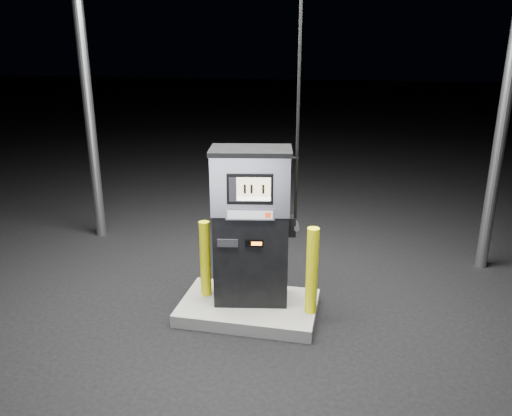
# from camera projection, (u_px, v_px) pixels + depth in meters

# --- Properties ---
(ground) EXTENTS (80.00, 80.00, 0.00)m
(ground) POSITION_uv_depth(u_px,v_px,m) (249.00, 313.00, 5.97)
(ground) COLOR black
(ground) RESTS_ON ground
(pump_island) EXTENTS (1.60, 1.00, 0.15)m
(pump_island) POSITION_uv_depth(u_px,v_px,m) (249.00, 308.00, 5.95)
(pump_island) COLOR slate
(pump_island) RESTS_ON ground
(fuel_dispenser) EXTENTS (1.05, 0.69, 3.80)m
(fuel_dispenser) POSITION_uv_depth(u_px,v_px,m) (251.00, 225.00, 5.71)
(fuel_dispenser) COLOR black
(fuel_dispenser) RESTS_ON pump_island
(bollard_left) EXTENTS (0.13, 0.13, 0.94)m
(bollard_left) POSITION_uv_depth(u_px,v_px,m) (205.00, 259.00, 5.96)
(bollard_left) COLOR #E8E90C
(bollard_left) RESTS_ON pump_island
(bollard_right) EXTENTS (0.15, 0.15, 1.02)m
(bollard_right) POSITION_uv_depth(u_px,v_px,m) (312.00, 271.00, 5.55)
(bollard_right) COLOR #E8E90C
(bollard_right) RESTS_ON pump_island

